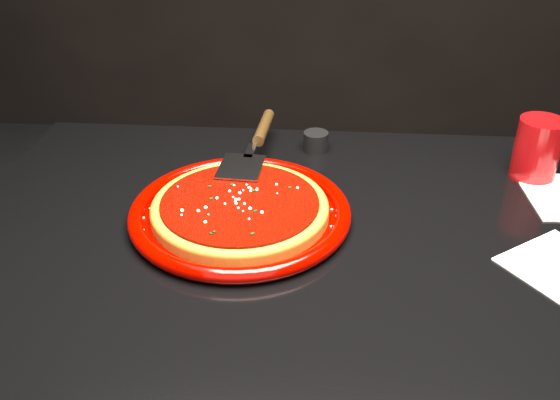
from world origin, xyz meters
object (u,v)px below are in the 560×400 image
at_px(cup, 537,149).
at_px(ramekin, 316,141).
at_px(pizza_server, 254,144).
at_px(plate, 240,212).

bearing_deg(cup, ramekin, 168.80).
bearing_deg(pizza_server, ramekin, 37.21).
xyz_separation_m(pizza_server, cup, (0.49, -0.00, 0.01)).
bearing_deg(cup, plate, -160.19).
relative_size(cup, ramekin, 2.30).
height_order(plate, cup, cup).
distance_m(plate, cup, 0.52).
xyz_separation_m(cup, ramekin, (-0.38, 0.08, -0.04)).
relative_size(pizza_server, ramekin, 6.53).
relative_size(pizza_server, cup, 2.85).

